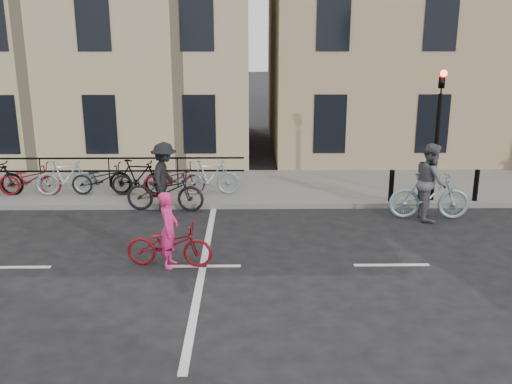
{
  "coord_description": "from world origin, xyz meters",
  "views": [
    {
      "loc": [
        0.95,
        -11.16,
        4.79
      ],
      "look_at": [
        1.15,
        1.87,
        1.1
      ],
      "focal_mm": 40.0,
      "sensor_mm": 36.0,
      "label": 1
    }
  ],
  "objects_px": {
    "cyclist_pink": "(169,241)",
    "cyclist_dark": "(165,184)",
    "traffic_light": "(438,119)",
    "cyclist_grey": "(430,189)"
  },
  "relations": [
    {
      "from": "traffic_light",
      "to": "cyclist_pink",
      "type": "distance_m",
      "value": 8.34
    },
    {
      "from": "traffic_light",
      "to": "cyclist_grey",
      "type": "relative_size",
      "value": 1.83
    },
    {
      "from": "cyclist_pink",
      "to": "cyclist_dark",
      "type": "height_order",
      "value": "cyclist_dark"
    },
    {
      "from": "traffic_light",
      "to": "cyclist_pink",
      "type": "height_order",
      "value": "traffic_light"
    },
    {
      "from": "cyclist_grey",
      "to": "cyclist_dark",
      "type": "height_order",
      "value": "cyclist_grey"
    },
    {
      "from": "cyclist_pink",
      "to": "cyclist_grey",
      "type": "bearing_deg",
      "value": -58.72
    },
    {
      "from": "cyclist_dark",
      "to": "traffic_light",
      "type": "bearing_deg",
      "value": -80.32
    },
    {
      "from": "cyclist_pink",
      "to": "traffic_light",
      "type": "bearing_deg",
      "value": -52.32
    },
    {
      "from": "cyclist_pink",
      "to": "cyclist_dark",
      "type": "relative_size",
      "value": 0.84
    },
    {
      "from": "cyclist_grey",
      "to": "cyclist_dark",
      "type": "xyz_separation_m",
      "value": [
        -7.03,
        0.79,
        -0.07
      ]
    }
  ]
}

